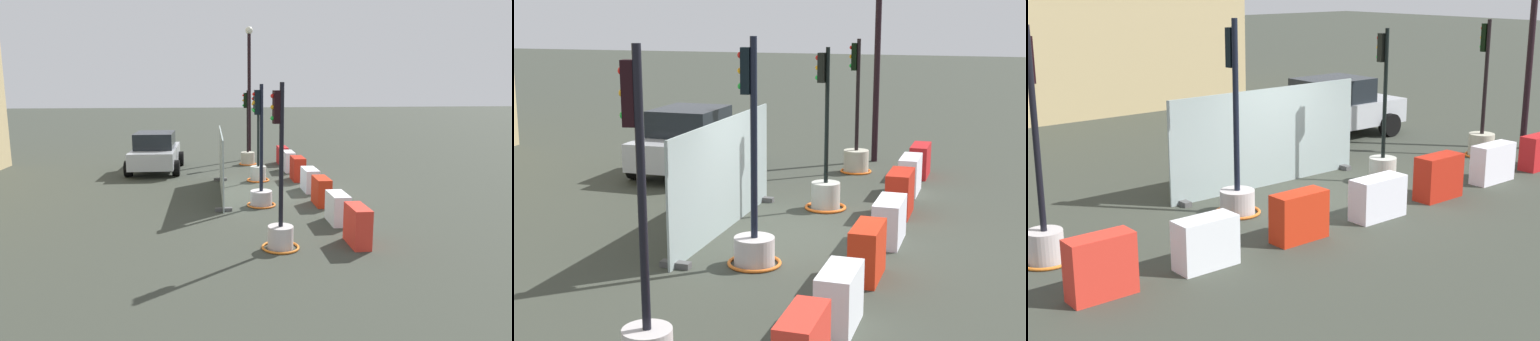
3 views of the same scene
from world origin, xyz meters
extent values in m
plane|color=#373B32|center=(0.00, 0.00, 0.00)|extent=(120.00, 120.00, 0.00)
cylinder|color=beige|center=(-5.66, 0.43, 0.26)|extent=(0.58, 0.58, 0.52)
cylinder|color=black|center=(-5.66, 0.43, 2.11)|extent=(0.10, 0.10, 3.18)
cube|color=black|center=(-5.64, 0.54, 3.17)|extent=(0.17, 0.16, 0.71)
sphere|color=red|center=(-5.63, 0.62, 3.41)|extent=(0.09, 0.09, 0.09)
sphere|color=orange|center=(-5.63, 0.62, 3.17)|extent=(0.09, 0.09, 0.09)
sphere|color=green|center=(-5.63, 0.62, 2.94)|extent=(0.09, 0.09, 0.09)
torus|color=orange|center=(-5.66, 0.43, 0.03)|extent=(0.86, 0.86, 0.05)
cylinder|color=#BBB3B2|center=(-1.87, 0.45, 0.23)|extent=(0.66, 0.66, 0.46)
cylinder|color=black|center=(-1.87, 0.45, 2.06)|extent=(0.11, 0.11, 3.20)
cube|color=black|center=(-1.86, 0.58, 3.13)|extent=(0.18, 0.16, 0.72)
sphere|color=red|center=(-1.86, 0.67, 3.37)|extent=(0.11, 0.11, 0.11)
sphere|color=orange|center=(-1.86, 0.67, 3.13)|extent=(0.11, 0.11, 0.11)
sphere|color=green|center=(-1.86, 0.67, 2.89)|extent=(0.11, 0.11, 0.11)
torus|color=orange|center=(-1.87, 0.45, 0.03)|extent=(0.89, 0.89, 0.06)
cylinder|color=#B4B5AA|center=(1.86, 0.17, 0.28)|extent=(0.60, 0.60, 0.56)
cylinder|color=black|center=(1.86, 0.17, 1.95)|extent=(0.09, 0.09, 2.78)
cube|color=black|center=(1.84, 0.28, 2.93)|extent=(0.18, 0.16, 0.60)
sphere|color=red|center=(1.83, 0.37, 3.13)|extent=(0.10, 0.10, 0.10)
sphere|color=orange|center=(1.83, 0.37, 2.93)|extent=(0.10, 0.10, 0.10)
sphere|color=green|center=(1.83, 0.37, 2.73)|extent=(0.10, 0.10, 0.10)
torus|color=orange|center=(1.86, 0.17, 0.03)|extent=(0.87, 0.87, 0.06)
cylinder|color=#B8B6A0|center=(5.60, 0.27, 0.29)|extent=(0.64, 0.64, 0.57)
cylinder|color=black|center=(5.60, 0.27, 1.98)|extent=(0.10, 0.10, 2.81)
cube|color=black|center=(5.61, 0.38, 2.94)|extent=(0.16, 0.13, 0.68)
sphere|color=red|center=(5.61, 0.46, 3.17)|extent=(0.10, 0.10, 0.10)
sphere|color=orange|center=(5.61, 0.46, 2.94)|extent=(0.10, 0.10, 0.10)
sphere|color=green|center=(5.61, 0.46, 2.71)|extent=(0.10, 0.10, 0.10)
torus|color=orange|center=(5.60, 0.27, 0.03)|extent=(0.80, 0.80, 0.05)
cube|color=red|center=(-5.59, -1.37, 0.46)|extent=(0.97, 0.40, 0.92)
cube|color=white|center=(-3.84, -1.38, 0.40)|extent=(0.99, 0.46, 0.80)
cube|color=red|center=(-1.93, -1.40, 0.42)|extent=(1.01, 0.43, 0.85)
cube|color=silver|center=(-0.03, -1.44, 0.39)|extent=(1.11, 0.47, 0.79)
cube|color=#B52112|center=(1.84, -1.37, 0.45)|extent=(1.05, 0.46, 0.90)
cube|color=white|center=(3.76, -1.33, 0.42)|extent=(1.12, 0.41, 0.85)
cube|color=red|center=(5.61, -1.35, 0.40)|extent=(1.09, 0.42, 0.80)
cube|color=#B3B7BD|center=(4.39, 4.31, 0.66)|extent=(4.02, 1.80, 0.68)
cube|color=black|center=(4.29, 4.31, 1.33)|extent=(1.94, 1.58, 0.66)
cylinder|color=black|center=(3.14, 3.38, 0.32)|extent=(0.65, 0.28, 0.65)
cylinder|color=black|center=(3.15, 5.27, 0.32)|extent=(0.65, 0.28, 0.65)
cylinder|color=black|center=(5.62, 3.36, 0.32)|extent=(0.65, 0.28, 0.65)
cylinder|color=black|center=(5.64, 5.25, 0.32)|extent=(0.65, 0.28, 0.65)
cylinder|color=black|center=(7.16, 0.07, 3.01)|extent=(0.17, 0.17, 6.02)
sphere|color=silver|center=(7.16, 0.07, 6.17)|extent=(0.36, 0.36, 0.36)
cube|color=#92A3A2|center=(-0.18, 1.62, 1.05)|extent=(4.91, 0.04, 2.11)
cube|color=#4C4C4C|center=(-2.39, 1.62, 0.05)|extent=(0.16, 0.50, 0.10)
cube|color=#4C4C4C|center=(2.03, 1.62, 0.05)|extent=(0.16, 0.50, 0.10)
camera|label=1|loc=(-15.58, 1.95, 3.65)|focal=32.64mm
camera|label=2|loc=(-12.51, -3.24, 4.00)|focal=51.13mm
camera|label=3|loc=(-9.80, -10.36, 4.38)|focal=51.72mm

